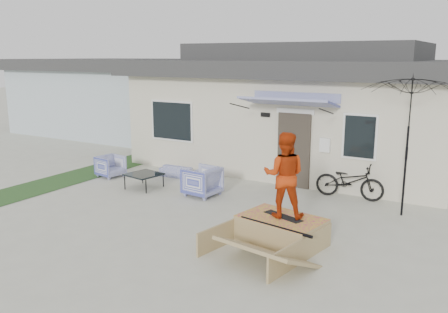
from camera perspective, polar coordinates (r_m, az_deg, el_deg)
The scene contains 13 objects.
ground at distance 10.21m, azimuth -6.66°, elevation -8.81°, with size 90.00×90.00×0.00m, color #AFB09D.
grass_strip at distance 15.03m, azimuth -18.00°, elevation -2.46°, with size 1.40×8.00×0.01m, color #22431D.
house at distance 16.70m, azimuth 9.98°, elevation 6.12°, with size 10.80×8.49×4.10m.
neighbor_house at distance 24.05m, azimuth -12.50°, elevation 7.43°, with size 8.60×7.60×3.50m.
loveseat at distance 14.40m, azimuth -5.27°, elevation -1.51°, with size 1.30×0.38×0.51m, color #333B9B.
armchair_left at distance 14.77m, azimuth -13.64°, elevation -1.03°, with size 0.70×0.66×0.73m, color #333B9B.
armchair_right at distance 12.42m, azimuth -2.70°, elevation -2.85°, with size 0.83×0.78×0.86m, color #333B9B.
coffee_table at distance 13.34m, azimuth -9.69°, elevation -2.94°, with size 0.85×0.85×0.42m, color black.
bicycle at distance 12.56m, azimuth 15.05°, elevation -2.46°, with size 0.62×1.76×1.13m, color black.
patio_umbrella at distance 11.35m, azimuth 21.42°, elevation 1.71°, with size 2.23×2.07×2.20m.
skate_ramp at distance 9.43m, azimuth 6.98°, elevation -8.92°, with size 1.58×2.11×0.53m, color #967D4F, non-canonical shape.
skateboard at distance 9.37m, azimuth 7.20°, elevation -7.17°, with size 0.88×0.22×0.05m, color black.
skater at distance 9.12m, azimuth 7.35°, elevation -2.03°, with size 0.82×0.63×1.68m, color #B12F0A.
Camera 1 is at (5.81, -7.58, 3.64)m, focal length 37.57 mm.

